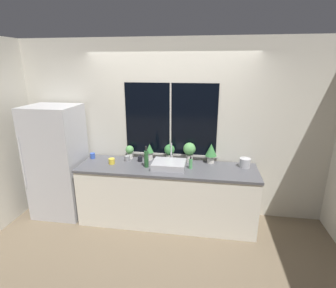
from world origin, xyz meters
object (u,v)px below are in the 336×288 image
(potted_plant_center, at_px, (169,151))
(mug_yellow, at_px, (112,161))
(refrigerator, at_px, (57,162))
(potted_plant_far_right, at_px, (211,152))
(soap_bottle, at_px, (191,164))
(mug_grey, at_px, (127,158))
(kettle, at_px, (245,162))
(potted_plant_far_left, at_px, (130,151))
(potted_plant_right, at_px, (189,150))
(sink, at_px, (169,164))
(mug_blue, at_px, (93,156))
(mug_black, at_px, (140,159))
(bottle_tall, at_px, (146,158))
(potted_plant_left, at_px, (150,151))

(potted_plant_center, relative_size, mug_yellow, 2.86)
(refrigerator, relative_size, mug_yellow, 19.13)
(potted_plant_far_right, height_order, soap_bottle, potted_plant_far_right)
(mug_grey, bearing_deg, kettle, 0.56)
(potted_plant_far_left, relative_size, mug_grey, 2.57)
(potted_plant_right, height_order, potted_plant_far_right, potted_plant_far_right)
(potted_plant_far_left, xyz_separation_m, potted_plant_right, (0.94, 0.00, 0.06))
(mug_yellow, bearing_deg, soap_bottle, 0.01)
(sink, distance_m, potted_plant_center, 0.30)
(sink, xyz_separation_m, kettle, (1.08, 0.18, 0.03))
(mug_blue, xyz_separation_m, mug_grey, (0.58, -0.03, -0.00))
(sink, relative_size, potted_plant_right, 1.56)
(refrigerator, distance_m, mug_yellow, 0.89)
(refrigerator, xyz_separation_m, potted_plant_far_left, (1.09, 0.26, 0.14))
(mug_blue, distance_m, mug_black, 0.78)
(refrigerator, height_order, potted_plant_far_right, refrigerator)
(potted_plant_right, bearing_deg, sink, -133.79)
(potted_plant_center, distance_m, mug_yellow, 0.88)
(potted_plant_far_left, distance_m, potted_plant_far_right, 1.27)
(mug_grey, bearing_deg, potted_plant_right, 7.01)
(bottle_tall, xyz_separation_m, mug_black, (-0.15, 0.21, -0.09))
(mug_grey, distance_m, kettle, 1.76)
(sink, height_order, mug_grey, sink)
(bottle_tall, xyz_separation_m, mug_blue, (-0.93, 0.22, -0.09))
(mug_black, bearing_deg, bottle_tall, -54.17)
(potted_plant_far_right, distance_m, kettle, 0.51)
(sink, relative_size, soap_bottle, 2.58)
(potted_plant_left, distance_m, mug_black, 0.20)
(mug_yellow, bearing_deg, mug_blue, 154.58)
(bottle_tall, distance_m, mug_yellow, 0.55)
(potted_plant_far_left, bearing_deg, refrigerator, -166.37)
(potted_plant_center, bearing_deg, refrigerator, -171.26)
(mug_black, bearing_deg, refrigerator, -172.94)
(mug_grey, bearing_deg, sink, -13.61)
(potted_plant_far_left, bearing_deg, potted_plant_left, 0.00)
(potted_plant_far_left, bearing_deg, potted_plant_right, 0.00)
(sink, relative_size, potted_plant_far_left, 2.21)
(soap_bottle, distance_m, mug_grey, 1.00)
(bottle_tall, height_order, mug_yellow, bottle_tall)
(potted_plant_far_right, distance_m, mug_blue, 1.86)
(potted_plant_right, xyz_separation_m, kettle, (0.82, -0.10, -0.11))
(refrigerator, xyz_separation_m, mug_yellow, (0.89, -0.01, 0.06))
(soap_bottle, relative_size, mug_grey, 2.20)
(bottle_tall, relative_size, mug_blue, 3.60)
(mug_black, bearing_deg, potted_plant_far_left, 151.33)
(potted_plant_far_left, distance_m, soap_bottle, 1.02)
(refrigerator, height_order, mug_grey, refrigerator)
(bottle_tall, bearing_deg, mug_grey, 150.67)
(refrigerator, bearing_deg, potted_plant_left, 10.61)
(potted_plant_far_left, relative_size, kettle, 1.35)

